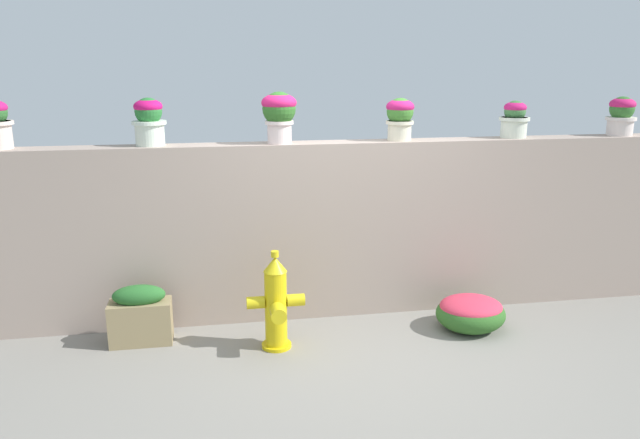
% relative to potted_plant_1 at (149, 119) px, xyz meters
% --- Properties ---
extents(ground_plane, '(24.00, 24.00, 0.00)m').
position_rel_potted_plant_1_xyz_m(ground_plane, '(1.65, -0.93, -1.87)').
color(ground_plane, gray).
extents(stone_wall, '(6.47, 0.30, 1.65)m').
position_rel_potted_plant_1_xyz_m(stone_wall, '(1.65, -0.03, -1.05)').
color(stone_wall, '#A38F82').
rests_on(stone_wall, ground).
extents(potted_plant_1, '(0.29, 0.29, 0.41)m').
position_rel_potted_plant_1_xyz_m(potted_plant_1, '(0.00, 0.00, 0.00)').
color(potted_plant_1, silver).
rests_on(potted_plant_1, stone_wall).
extents(potted_plant_2, '(0.31, 0.31, 0.45)m').
position_rel_potted_plant_1_xyz_m(potted_plant_2, '(1.12, -0.05, 0.05)').
color(potted_plant_2, silver).
rests_on(potted_plant_2, stone_wall).
extents(potted_plant_3, '(0.26, 0.26, 0.39)m').
position_rel_potted_plant_1_xyz_m(potted_plant_3, '(2.24, -0.02, -0.00)').
color(potted_plant_3, beige).
rests_on(potted_plant_3, stone_wall).
extents(potted_plant_4, '(0.29, 0.29, 0.35)m').
position_rel_potted_plant_1_xyz_m(potted_plant_4, '(3.38, 0.00, -0.04)').
color(potted_plant_4, silver).
rests_on(potted_plant_4, stone_wall).
extents(potted_plant_5, '(0.29, 0.29, 0.38)m').
position_rel_potted_plant_1_xyz_m(potted_plant_5, '(4.49, -0.02, -0.02)').
color(potted_plant_5, silver).
rests_on(potted_plant_5, stone_wall).
extents(fire_hydrant, '(0.49, 0.38, 0.85)m').
position_rel_potted_plant_1_xyz_m(fire_hydrant, '(1.00, -0.73, -1.49)').
color(fire_hydrant, yellow).
rests_on(fire_hydrant, ground).
extents(flower_bush_left, '(0.63, 0.57, 0.32)m').
position_rel_potted_plant_1_xyz_m(flower_bush_left, '(2.77, -0.65, -1.71)').
color(flower_bush_left, '#306224').
rests_on(flower_bush_left, ground).
extents(planter_box, '(0.52, 0.25, 0.52)m').
position_rel_potted_plant_1_xyz_m(planter_box, '(-0.14, -0.44, -1.62)').
color(planter_box, '#937F58').
rests_on(planter_box, ground).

